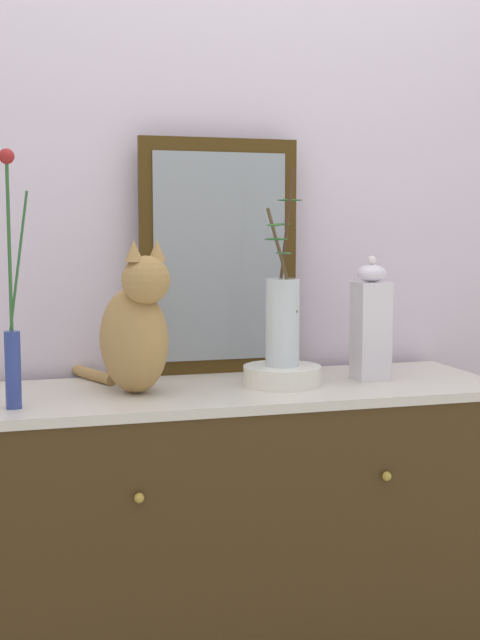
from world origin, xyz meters
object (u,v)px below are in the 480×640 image
Objects in this scene: vase_slim_green at (12,329)px; vase_glass_clear at (282,317)px; cat_sitting at (135,330)px; sideboard at (240,549)px; jar_lidded_porcelain at (371,323)px; mirror_leaning at (218,257)px; bowl_porcelain at (282,375)px.

vase_glass_clear is at bearing 8.69° from vase_slim_green.
cat_sitting is 0.71× the size of vase_slim_green.
cat_sitting is (-0.28, -0.01, 0.62)m from sideboard.
mirror_leaning is at bearing 149.84° from jar_lidded_porcelain.
vase_slim_green is (-0.59, -0.35, -0.15)m from mirror_leaning.
bowl_porcelain is 0.40× the size of vase_glass_clear.
sideboard is 2.09× the size of mirror_leaning.
cat_sitting reaches higher than jar_lidded_porcelain.
jar_lidded_porcelain reaches higher than bowl_porcelain.
jar_lidded_porcelain is (0.27, 0.01, 0.13)m from bowl_porcelain.
jar_lidded_porcelain is at bearing 0.35° from sideboard.
vase_slim_green is at bearing -171.25° from bowl_porcelain.
mirror_leaning is 1.58× the size of cat_sitting.
vase_glass_clear reaches higher than sideboard.
vase_glass_clear is at bearing -114.09° from bowl_porcelain.
mirror_leaning reaches higher than jar_lidded_porcelain.
mirror_leaning is (-0.00, 0.23, 0.80)m from sideboard.
bowl_porcelain is (0.12, -0.24, -0.31)m from mirror_leaning.
vase_glass_clear is (0.11, -0.01, 0.64)m from sideboard.
vase_glass_clear is 0.27m from jar_lidded_porcelain.
vase_slim_green is 1.74× the size of jar_lidded_porcelain.
cat_sitting is at bearing -139.79° from mirror_leaning.
cat_sitting is 2.03× the size of bowl_porcelain.
bowl_porcelain is at bearing 0.06° from cat_sitting.
cat_sitting is at bearing 179.93° from vase_glass_clear.
cat_sitting is 0.32m from vase_slim_green.
jar_lidded_porcelain is (0.27, 0.02, -0.03)m from vase_glass_clear.
vase_slim_green is at bearing -160.47° from cat_sitting.
mirror_leaning reaches higher than vase_slim_green.
sideboard is 6.73× the size of bowl_porcelain.
vase_slim_green is (-0.59, -0.12, 0.64)m from sideboard.
vase_glass_clear is at bearing -0.07° from cat_sitting.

